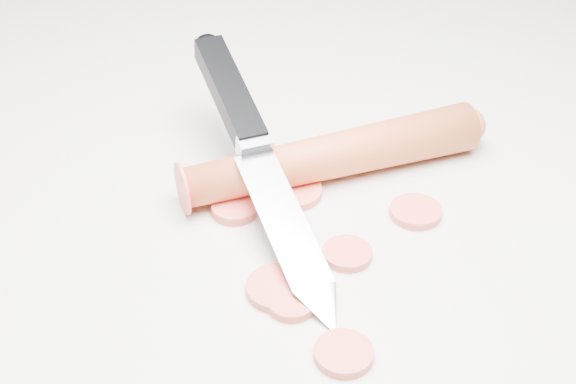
# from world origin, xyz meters

# --- Properties ---
(ground) EXTENTS (2.40, 2.40, 0.00)m
(ground) POSITION_xyz_m (0.00, 0.00, 0.00)
(ground) COLOR silver
(ground) RESTS_ON ground
(carrot) EXTENTS (0.20, 0.16, 0.03)m
(carrot) POSITION_xyz_m (0.00, 0.03, 0.02)
(carrot) COLOR #CD4C24
(carrot) RESTS_ON ground
(carrot_slice_0) EXTENTS (0.03, 0.03, 0.01)m
(carrot_slice_0) POSITION_xyz_m (-0.08, -0.01, 0.00)
(carrot_slice_0) COLOR #EC4B40
(carrot_slice_0) RESTS_ON ground
(carrot_slice_1) EXTENTS (0.03, 0.03, 0.01)m
(carrot_slice_1) POSITION_xyz_m (-0.05, -0.03, 0.00)
(carrot_slice_1) COLOR #EC4B40
(carrot_slice_1) RESTS_ON ground
(carrot_slice_2) EXTENTS (0.04, 0.04, 0.01)m
(carrot_slice_2) POSITION_xyz_m (-0.02, -0.00, 0.00)
(carrot_slice_2) COLOR #EC4B40
(carrot_slice_2) RESTS_ON ground
(carrot_slice_3) EXTENTS (0.03, 0.03, 0.01)m
(carrot_slice_3) POSITION_xyz_m (0.01, -0.11, 0.00)
(carrot_slice_3) COLOR #EC4B40
(carrot_slice_3) RESTS_ON ground
(carrot_slice_4) EXTENTS (0.03, 0.03, 0.01)m
(carrot_slice_4) POSITION_xyz_m (0.03, -0.06, 0.00)
(carrot_slice_4) COLOR #EC4B40
(carrot_slice_4) RESTS_ON ground
(carrot_slice_5) EXTENTS (0.04, 0.04, 0.01)m
(carrot_slice_5) POSITION_xyz_m (-0.07, 0.00, 0.00)
(carrot_slice_5) COLOR #EC4B40
(carrot_slice_5) RESTS_ON ground
(carrot_slice_6) EXTENTS (0.03, 0.03, 0.01)m
(carrot_slice_6) POSITION_xyz_m (0.05, -0.14, 0.00)
(carrot_slice_6) COLOR #EC4B40
(carrot_slice_6) RESTS_ON ground
(carrot_slice_7) EXTENTS (0.04, 0.04, 0.01)m
(carrot_slice_7) POSITION_xyz_m (-0.00, -0.10, 0.00)
(carrot_slice_7) COLOR #EC4B40
(carrot_slice_7) RESTS_ON ground
(carrot_slice_8) EXTENTS (0.04, 0.04, 0.01)m
(carrot_slice_8) POSITION_xyz_m (0.07, -0.00, 0.00)
(carrot_slice_8) COLOR #EC4B40
(carrot_slice_8) RESTS_ON ground
(kitchen_knife) EXTENTS (0.18, 0.23, 0.08)m
(kitchen_knife) POSITION_xyz_m (-0.04, -0.02, 0.04)
(kitchen_knife) COLOR silver
(kitchen_knife) RESTS_ON ground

